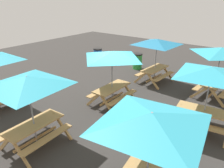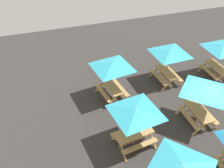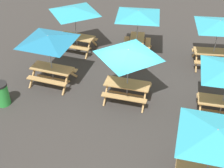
# 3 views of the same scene
# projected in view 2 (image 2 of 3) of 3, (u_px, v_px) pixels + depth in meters

# --- Properties ---
(ground_plane) EXTENTS (27.51, 27.51, 0.00)m
(ground_plane) POSITION_uv_depth(u_px,v_px,m) (195.00, 122.00, 12.96)
(ground_plane) COLOR #33302D
(ground_plane) RESTS_ON ground
(picnic_table_0) EXTENTS (2.80, 2.80, 2.34)m
(picnic_table_0) POSITION_uv_depth(u_px,v_px,m) (136.00, 113.00, 10.64)
(picnic_table_0) COLOR tan
(picnic_table_0) RESTS_ON ground
(picnic_table_1) EXTENTS (2.01, 2.01, 2.34)m
(picnic_table_1) POSITION_uv_depth(u_px,v_px,m) (204.00, 91.00, 11.83)
(picnic_table_1) COLOR tan
(picnic_table_1) RESTS_ON ground
(picnic_table_2) EXTENTS (2.80, 2.80, 2.34)m
(picnic_table_2) POSITION_uv_depth(u_px,v_px,m) (112.00, 68.00, 13.45)
(picnic_table_2) COLOR tan
(picnic_table_2) RESTS_ON ground
(picnic_table_3) EXTENTS (2.83, 2.83, 2.34)m
(picnic_table_3) POSITION_uv_depth(u_px,v_px,m) (170.00, 54.00, 14.64)
(picnic_table_3) COLOR tan
(picnic_table_3) RESTS_ON ground
(picnic_table_6) EXTENTS (2.83, 2.83, 2.34)m
(picnic_table_6) POSITION_uv_depth(u_px,v_px,m) (222.00, 49.00, 15.11)
(picnic_table_6) COLOR tan
(picnic_table_6) RESTS_ON ground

